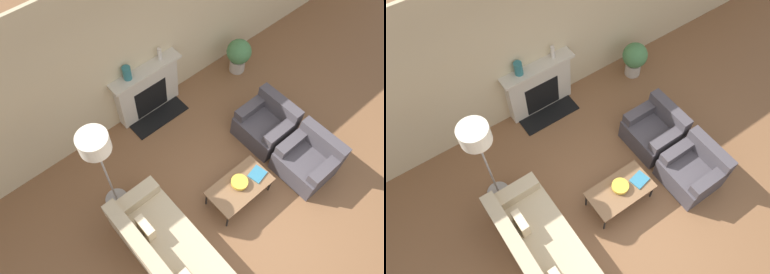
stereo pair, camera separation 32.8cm
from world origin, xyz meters
The scene contains 13 objects.
ground_plane centered at (0.00, 0.00, 0.00)m, with size 18.00×18.00×0.00m, color brown.
wall_back centered at (0.00, 2.87, 1.45)m, with size 18.00×0.06×2.90m.
fireplace centered at (0.00, 2.72, 0.52)m, with size 1.33×0.59×1.06m.
couch centered at (-1.45, 0.25, 0.30)m, with size 0.88×2.11×0.76m.
armchair_near centered at (1.18, 0.02, 0.31)m, with size 0.77×0.84×0.79m.
armchair_far centered at (1.18, 0.94, 0.31)m, with size 0.77×0.84×0.79m.
coffee_table centered at (-0.01, 0.39, 0.37)m, with size 1.01×0.56×0.40m.
bowl centered at (0.00, 0.42, 0.45)m, with size 0.26×0.26×0.08m.
book centered at (0.33, 0.35, 0.41)m, with size 0.29×0.26×0.02m.
floor_lamp centered at (-1.52, 1.61, 1.55)m, with size 0.42×0.42×1.84m.
mantel_vase_left centered at (-0.32, 2.74, 1.19)m, with size 0.14×0.14×0.24m.
mantel_vase_center_left centered at (0.33, 2.74, 1.18)m, with size 0.07×0.07×0.23m.
potted_plant centered at (1.92, 2.39, 0.42)m, with size 0.48×0.48×0.73m.
Camera 2 is at (-1.93, -1.23, 5.60)m, focal length 35.00 mm.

